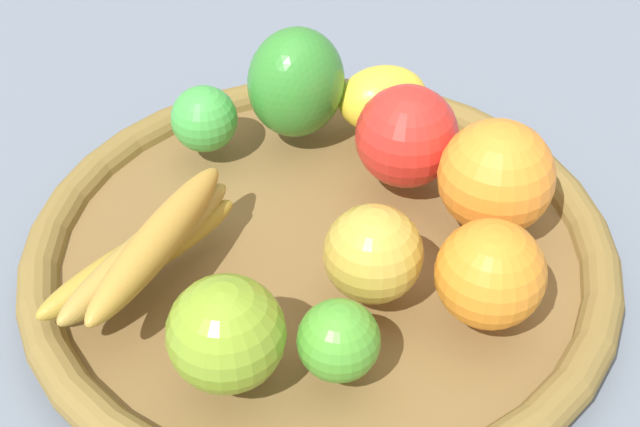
{
  "coord_description": "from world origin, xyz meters",
  "views": [
    {
      "loc": [
        -0.3,
        0.37,
        0.48
      ],
      "look_at": [
        0.0,
        0.0,
        0.06
      ],
      "focal_mm": 51.77,
      "sensor_mm": 36.0,
      "label": 1
    }
  ],
  "objects": [
    {
      "name": "ground_plane",
      "position": [
        0.0,
        0.0,
        0.0
      ],
      "size": [
        2.4,
        2.4,
        0.0
      ],
      "primitive_type": "plane",
      "color": "slate",
      "rests_on": "ground"
    },
    {
      "name": "basket",
      "position": [
        0.0,
        0.0,
        0.02
      ],
      "size": [
        0.43,
        0.43,
        0.04
      ],
      "color": "brown",
      "rests_on": "ground_plane"
    },
    {
      "name": "apple_0",
      "position": [
        -0.06,
        0.02,
        0.07
      ],
      "size": [
        0.09,
        0.09,
        0.07
      ],
      "primitive_type": "sphere",
      "rotation": [
        0.0,
        0.0,
        3.95
      ],
      "color": "gold",
      "rests_on": "basket"
    },
    {
      "name": "apple_1",
      "position": [
        -0.01,
        -0.09,
        0.08
      ],
      "size": [
        0.09,
        0.09,
        0.08
      ],
      "primitive_type": "sphere",
      "rotation": [
        0.0,
        0.0,
        2.87
      ],
      "color": "red",
      "rests_on": "basket"
    },
    {
      "name": "banana_bunch",
      "position": [
        0.06,
        0.1,
        0.06
      ],
      "size": [
        0.08,
        0.16,
        0.05
      ],
      "color": "#AB8B2F",
      "rests_on": "basket"
    },
    {
      "name": "lime_1",
      "position": [
        -0.08,
        0.09,
        0.06
      ],
      "size": [
        0.06,
        0.06,
        0.05
      ],
      "primitive_type": "sphere",
      "rotation": [
        0.0,
        0.0,
        4.89
      ],
      "color": "#4D9D2F",
      "rests_on": "basket"
    },
    {
      "name": "orange_1",
      "position": [
        -0.09,
        -0.09,
        0.08
      ],
      "size": [
        0.11,
        0.11,
        0.08
      ],
      "primitive_type": "sphere",
      "rotation": [
        0.0,
        0.0,
        3.68
      ],
      "color": "orange",
      "rests_on": "basket"
    },
    {
      "name": "lemon_0",
      "position": [
        0.04,
        -0.13,
        0.06
      ],
      "size": [
        0.09,
        0.09,
        0.05
      ],
      "primitive_type": "ellipsoid",
      "rotation": [
        0.0,
        0.0,
        0.9
      ],
      "color": "yellow",
      "rests_on": "basket"
    },
    {
      "name": "orange_0",
      "position": [
        -0.13,
        -0.01,
        0.07
      ],
      "size": [
        0.08,
        0.08,
        0.07
      ],
      "primitive_type": "sphere",
      "rotation": [
        0.0,
        0.0,
        3.31
      ],
      "color": "orange",
      "rests_on": "basket"
    },
    {
      "name": "lime_0",
      "position": [
        0.13,
        -0.03,
        0.06
      ],
      "size": [
        0.06,
        0.06,
        0.05
      ],
      "primitive_type": "sphere",
      "rotation": [
        0.0,
        0.0,
        1.46
      ],
      "color": "green",
      "rests_on": "basket"
    },
    {
      "name": "bell_pepper",
      "position": [
        0.09,
        -0.09,
        0.08
      ],
      "size": [
        0.09,
        0.09,
        0.09
      ],
      "primitive_type": "ellipsoid",
      "rotation": [
        0.0,
        0.0,
        1.31
      ],
      "color": "#348930",
      "rests_on": "basket"
    },
    {
      "name": "apple_2",
      "position": [
        -0.03,
        0.13,
        0.07
      ],
      "size": [
        0.09,
        0.09,
        0.07
      ],
      "primitive_type": "sphere",
      "rotation": [
        0.0,
        0.0,
        4.33
      ],
      "color": "olive",
      "rests_on": "basket"
    }
  ]
}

